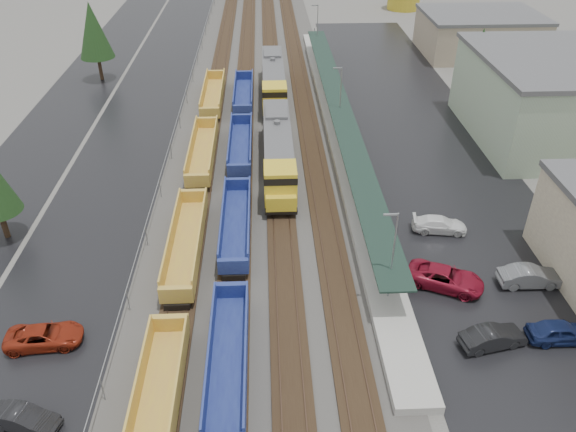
# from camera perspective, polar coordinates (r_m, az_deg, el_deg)

# --- Properties ---
(ballast_strip) EXTENTS (20.00, 160.00, 0.08)m
(ballast_strip) POSITION_cam_1_polar(r_m,az_deg,el_deg) (76.55, -2.97, 11.46)
(ballast_strip) COLOR #302D2B
(ballast_strip) RESTS_ON ground
(trackbed) EXTENTS (14.60, 160.00, 0.22)m
(trackbed) POSITION_cam_1_polar(r_m,az_deg,el_deg) (76.50, -2.98, 11.55)
(trackbed) COLOR black
(trackbed) RESTS_ON ground
(west_parking_lot) EXTENTS (10.00, 160.00, 0.02)m
(west_parking_lot) POSITION_cam_1_polar(r_m,az_deg,el_deg) (78.15, -14.24, 10.93)
(west_parking_lot) COLOR black
(west_parking_lot) RESTS_ON ground
(west_road) EXTENTS (9.00, 160.00, 0.02)m
(west_road) POSITION_cam_1_polar(r_m,az_deg,el_deg) (80.75, -21.31, 10.40)
(west_road) COLOR black
(west_road) RESTS_ON ground
(east_commuter_lot) EXTENTS (16.00, 100.00, 0.02)m
(east_commuter_lot) POSITION_cam_1_polar(r_m,az_deg,el_deg) (69.81, 13.00, 8.38)
(east_commuter_lot) COLOR black
(east_commuter_lot) RESTS_ON ground
(station_platform) EXTENTS (3.00, 80.00, 8.00)m
(station_platform) POSITION_cam_1_polar(r_m,az_deg,el_deg) (67.65, 5.19, 8.97)
(station_platform) COLOR #9E9B93
(station_platform) RESTS_ON ground
(chainlink_fence) EXTENTS (0.08, 160.04, 2.02)m
(chainlink_fence) POSITION_cam_1_polar(r_m,az_deg,el_deg) (75.21, -10.42, 11.84)
(chainlink_fence) COLOR gray
(chainlink_fence) RESTS_ON ground
(tree_west_far) EXTENTS (4.84, 4.84, 11.00)m
(tree_west_far) POSITION_cam_1_polar(r_m,az_deg,el_deg) (87.12, -19.18, 17.40)
(tree_west_far) COLOR #332316
(tree_west_far) RESTS_ON ground
(tree_east) EXTENTS (4.40, 4.40, 10.00)m
(tree_east) POSITION_cam_1_polar(r_m,az_deg,el_deg) (77.46, 18.86, 15.11)
(tree_east) COLOR #332316
(tree_east) RESTS_ON ground
(locomotive_lead) EXTENTS (3.02, 19.89, 4.50)m
(locomotive_lead) POSITION_cam_1_polar(r_m,az_deg,el_deg) (57.86, -1.02, 6.54)
(locomotive_lead) COLOR black
(locomotive_lead) RESTS_ON ground
(locomotive_trail) EXTENTS (3.02, 19.89, 4.50)m
(locomotive_trail) POSITION_cam_1_polar(r_m,az_deg,el_deg) (77.19, -1.50, 13.56)
(locomotive_trail) COLOR black
(locomotive_trail) RESTS_ON ground
(well_string_yellow) EXTENTS (2.52, 81.02, 2.23)m
(well_string_yellow) POSITION_cam_1_polar(r_m,az_deg,el_deg) (47.16, -10.26, -2.69)
(well_string_yellow) COLOR gold
(well_string_yellow) RESTS_ON ground
(well_string_blue) EXTENTS (2.44, 90.64, 2.16)m
(well_string_blue) POSITION_cam_1_polar(r_m,az_deg,el_deg) (42.74, -5.64, -6.64)
(well_string_blue) COLOR navy
(well_string_blue) RESTS_ON ground
(parked_car_west_b) EXTENTS (2.51, 4.36, 1.36)m
(parked_car_west_b) POSITION_cam_1_polar(r_m,az_deg,el_deg) (37.87, -25.20, -18.17)
(parked_car_west_b) COLOR black
(parked_car_west_b) RESTS_ON ground
(parked_car_west_c) EXTENTS (2.78, 5.28, 1.41)m
(parked_car_west_c) POSITION_cam_1_polar(r_m,az_deg,el_deg) (42.29, -23.52, -11.14)
(parked_car_west_c) COLOR maroon
(parked_car_west_c) RESTS_ON ground
(parked_car_east_a) EXTENTS (2.49, 4.76, 1.49)m
(parked_car_east_a) POSITION_cam_1_polar(r_m,az_deg,el_deg) (41.18, 20.08, -11.52)
(parked_car_east_a) COLOR black
(parked_car_east_a) RESTS_ON ground
(parked_car_east_b) EXTENTS (4.88, 6.40, 1.62)m
(parked_car_east_b) POSITION_cam_1_polar(r_m,az_deg,el_deg) (44.98, 15.70, -6.09)
(parked_car_east_b) COLOR maroon
(parked_car_east_b) RESTS_ON ground
(parked_car_east_c) EXTENTS (2.57, 4.98, 1.38)m
(parked_car_east_c) POSITION_cam_1_polar(r_m,az_deg,el_deg) (51.17, 15.14, -0.85)
(parked_car_east_c) COLOR white
(parked_car_east_c) RESTS_ON ground
(parked_car_east_d) EXTENTS (1.92, 4.61, 1.56)m
(parked_car_east_d) POSITION_cam_1_polar(r_m,az_deg,el_deg) (43.33, 25.97, -10.54)
(parked_car_east_d) COLOR #14204E
(parked_car_east_d) RESTS_ON ground
(parked_car_east_e) EXTENTS (1.73, 4.85, 1.59)m
(parked_car_east_e) POSITION_cam_1_polar(r_m,az_deg,el_deg) (47.29, 23.36, -5.69)
(parked_car_east_e) COLOR slate
(parked_car_east_e) RESTS_ON ground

